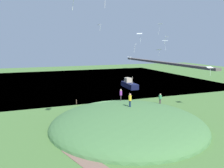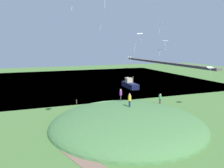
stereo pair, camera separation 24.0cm
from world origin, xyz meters
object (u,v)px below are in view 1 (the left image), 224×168
(boat_on_lake, at_px, (129,85))
(kite_3, at_px, (165,41))
(kite_10, at_px, (135,45))
(kite_4, at_px, (210,68))
(kite_2, at_px, (159,50))
(mooring_post, at_px, (76,102))
(kite_5, at_px, (167,37))
(kite_8, at_px, (160,25))
(person_watching_kites, at_px, (121,93))
(kite_9, at_px, (99,25))
(person_with_child, at_px, (130,99))
(kite_6, at_px, (140,34))
(kite_0, at_px, (129,57))
(person_near_shore, at_px, (160,97))

(boat_on_lake, height_order, kite_3, kite_3)
(kite_10, bearing_deg, kite_4, 32.80)
(kite_2, bearing_deg, mooring_post, -78.76)
(kite_5, distance_m, kite_8, 2.96)
(person_watching_kites, height_order, kite_9, kite_9)
(person_with_child, height_order, kite_9, kite_9)
(kite_4, distance_m, mooring_post, 23.10)
(kite_4, xyz_separation_m, kite_5, (-11.59, -0.37, 5.16))
(kite_8, distance_m, kite_9, 12.51)
(kite_3, distance_m, kite_6, 5.57)
(kite_5, height_order, kite_10, kite_5)
(kite_0, height_order, kite_4, kite_0)
(person_with_child, bearing_deg, kite_4, -112.36)
(person_near_shore, distance_m, kite_9, 19.50)
(person_near_shore, relative_size, kite_10, 0.98)
(boat_on_lake, height_order, kite_5, kite_5)
(kite_9, bearing_deg, kite_0, 70.52)
(kite_9, relative_size, mooring_post, 1.39)
(person_near_shore, relative_size, kite_2, 1.11)
(person_watching_kites, height_order, kite_10, kite_10)
(person_near_shore, height_order, kite_4, kite_4)
(person_with_child, xyz_separation_m, kite_0, (-14.90, 6.83, 4.67))
(kite_5, bearing_deg, mooring_post, -88.48)
(mooring_post, bearing_deg, person_near_shore, 46.75)
(person_near_shore, distance_m, kite_4, 9.48)
(kite_5, relative_size, mooring_post, 1.83)
(person_with_child, xyz_separation_m, kite_8, (-14.27, 13.38, 11.16))
(kite_2, height_order, kite_8, kite_8)
(kite_2, height_order, kite_5, kite_5)
(kite_10, bearing_deg, person_near_shore, -5.13)
(person_watching_kites, height_order, kite_5, kite_5)
(kite_6, bearing_deg, kite_3, 66.51)
(person_with_child, distance_m, kite_6, 21.64)
(kite_9, xyz_separation_m, kite_10, (4.09, 5.95, -3.87))
(kite_2, xyz_separation_m, kite_6, (-0.55, -4.53, 3.32))
(kite_0, bearing_deg, kite_6, 120.11)
(kite_6, bearing_deg, boat_on_lake, 171.82)
(kite_9, bearing_deg, boat_on_lake, 123.78)
(kite_9, height_order, kite_10, kite_9)
(person_with_child, relative_size, kite_3, 0.87)
(person_near_shore, bearing_deg, kite_5, 115.61)
(kite_3, xyz_separation_m, kite_9, (-2.31, -13.81, 3.05))
(kite_10, bearing_deg, kite_0, -172.69)
(kite_5, bearing_deg, kite_4, 1.85)
(kite_0, xyz_separation_m, kite_8, (0.62, 6.55, 6.49))
(kite_0, relative_size, kite_2, 0.79)
(kite_9, bearing_deg, person_watching_kites, -1.50)
(kite_2, xyz_separation_m, kite_9, (-0.71, -13.41, 4.92))
(kite_6, height_order, kite_8, kite_8)
(kite_2, distance_m, mooring_post, 21.58)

